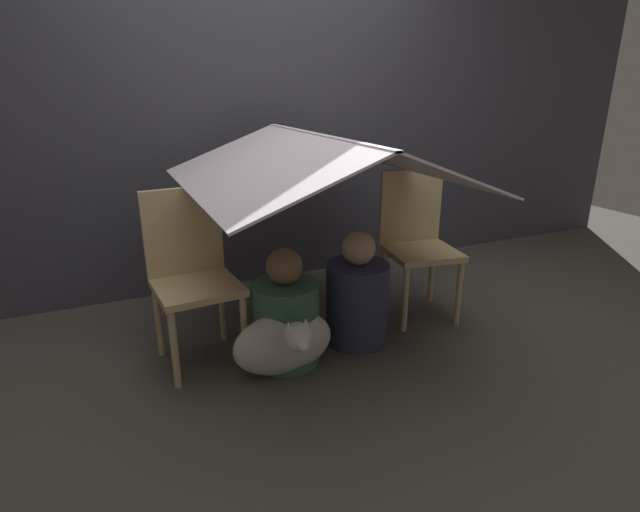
{
  "coord_description": "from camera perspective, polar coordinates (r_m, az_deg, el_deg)",
  "views": [
    {
      "loc": [
        -1.08,
        -2.17,
        1.4
      ],
      "look_at": [
        0.0,
        0.22,
        0.5
      ],
      "focal_mm": 28.0,
      "sensor_mm": 36.0,
      "label": 1
    }
  ],
  "objects": [
    {
      "name": "ground_plane",
      "position": [
        2.8,
        1.87,
        -11.0
      ],
      "size": [
        8.8,
        8.8,
        0.0
      ],
      "primitive_type": "plane",
      "color": "#47423D"
    },
    {
      "name": "person_second",
      "position": [
        2.82,
        4.28,
        -4.75
      ],
      "size": [
        0.35,
        0.35,
        0.65
      ],
      "color": "#2D3351",
      "rests_on": "ground_plane"
    },
    {
      "name": "person_front",
      "position": [
        2.62,
        -3.96,
        -6.96
      ],
      "size": [
        0.35,
        0.35,
        0.63
      ],
      "color": "#38664C",
      "rests_on": "ground_plane"
    },
    {
      "name": "sheet_canopy",
      "position": [
        2.64,
        0.0,
        11.02
      ],
      "size": [
        1.37,
        1.48,
        0.26
      ],
      "color": "silver"
    },
    {
      "name": "chair_left",
      "position": [
        2.65,
        -14.43,
        -1.58
      ],
      "size": [
        0.44,
        0.44,
        0.9
      ],
      "rotation": [
        0.0,
        0.0,
        0.08
      ],
      "color": "#D1B27F",
      "rests_on": "ground_plane"
    },
    {
      "name": "chair_right",
      "position": [
        3.17,
        10.99,
        2.03
      ],
      "size": [
        0.47,
        0.47,
        0.9
      ],
      "rotation": [
        0.0,
        0.0,
        -0.16
      ],
      "color": "#D1B27F",
      "rests_on": "ground_plane"
    },
    {
      "name": "wall_back",
      "position": [
        3.59,
        -7.13,
        16.52
      ],
      "size": [
        7.0,
        0.05,
        2.5
      ],
      "color": "#3D3D47",
      "rests_on": "ground_plane"
    },
    {
      "name": "dog",
      "position": [
        2.53,
        -4.08,
        -9.82
      ],
      "size": [
        0.52,
        0.39,
        0.38
      ],
      "color": "silver",
      "rests_on": "ground_plane"
    }
  ]
}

